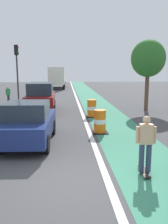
% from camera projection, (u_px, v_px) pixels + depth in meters
% --- Properties ---
extents(ground_plane, '(100.00, 100.00, 0.00)m').
position_uv_depth(ground_plane, '(74.00, 182.00, 6.33)').
color(ground_plane, '#424244').
extents(bike_lane_strip, '(2.50, 80.00, 0.01)m').
position_uv_depth(bike_lane_strip, '(100.00, 108.00, 18.28)').
color(bike_lane_strip, '#387F60').
rests_on(bike_lane_strip, ground).
extents(lane_divider_stripe, '(0.20, 80.00, 0.01)m').
position_uv_depth(lane_divider_stripe, '(80.00, 108.00, 18.17)').
color(lane_divider_stripe, silver).
rests_on(lane_divider_stripe, ground).
extents(skateboarder_on_lane, '(0.57, 0.82, 1.69)m').
position_uv_depth(skateboarder_on_lane, '(146.00, 143.00, 6.65)').
color(skateboarder_on_lane, black).
rests_on(skateboarder_on_lane, ground).
extents(parked_sedan_nearest, '(2.05, 4.17, 1.70)m').
position_uv_depth(parked_sedan_nearest, '(28.00, 123.00, 9.50)').
color(parked_sedan_nearest, navy).
rests_on(parked_sedan_nearest, ground).
extents(parked_suv_second, '(1.99, 4.64, 2.04)m').
position_uv_depth(parked_suv_second, '(41.00, 97.00, 16.61)').
color(parked_suv_second, maroon).
rests_on(parked_suv_second, ground).
extents(traffic_barrel_front, '(0.73, 0.73, 1.09)m').
position_uv_depth(traffic_barrel_front, '(100.00, 122.00, 11.11)').
color(traffic_barrel_front, orange).
rests_on(traffic_barrel_front, ground).
extents(traffic_barrel_mid, '(0.73, 0.73, 1.09)m').
position_uv_depth(traffic_barrel_mid, '(92.00, 108.00, 14.86)').
color(traffic_barrel_mid, orange).
rests_on(traffic_barrel_mid, ground).
extents(delivery_truck_down_block, '(2.42, 7.62, 3.23)m').
position_uv_depth(delivery_truck_down_block, '(57.00, 76.00, 36.79)').
color(delivery_truck_down_block, silver).
rests_on(delivery_truck_down_block, ground).
extents(traffic_light_corner, '(0.41, 0.32, 5.10)m').
position_uv_depth(traffic_light_corner, '(17.00, 63.00, 21.64)').
color(traffic_light_corner, '#2D2D2D').
rests_on(traffic_light_corner, ground).
extents(pedestrian_crossing, '(0.34, 0.20, 1.61)m').
position_uv_depth(pedestrian_crossing, '(8.00, 95.00, 19.42)').
color(pedestrian_crossing, '#33333D').
rests_on(pedestrian_crossing, ground).
extents(street_tree_sidewalk, '(2.40, 2.40, 5.00)m').
position_uv_depth(street_tree_sidewalk, '(148.00, 59.00, 16.73)').
color(street_tree_sidewalk, brown).
rests_on(street_tree_sidewalk, ground).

